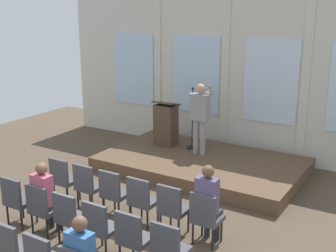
% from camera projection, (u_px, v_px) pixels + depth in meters
% --- Properties ---
extents(rear_partition, '(10.29, 0.14, 4.07)m').
position_uv_depth(rear_partition, '(234.00, 77.00, 11.33)').
color(rear_partition, beige).
rests_on(rear_partition, ground).
extents(stage_platform, '(4.63, 2.75, 0.34)m').
position_uv_depth(stage_platform, '(201.00, 165.00, 10.48)').
color(stage_platform, brown).
rests_on(stage_platform, ground).
extents(speaker, '(0.51, 0.69, 1.72)m').
position_uv_depth(speaker, '(200.00, 114.00, 10.49)').
color(speaker, gray).
rests_on(speaker, stage_platform).
extents(mic_stand, '(0.28, 0.28, 1.55)m').
position_uv_depth(mic_stand, '(192.00, 135.00, 11.07)').
color(mic_stand, black).
rests_on(mic_stand, stage_platform).
extents(lectern, '(0.60, 0.48, 1.16)m').
position_uv_depth(lectern, '(166.00, 124.00, 11.29)').
color(lectern, '#4C3828').
rests_on(lectern, stage_platform).
extents(chair_r0_c0, '(0.46, 0.44, 0.94)m').
position_uv_depth(chair_r0_c0, '(63.00, 177.00, 8.76)').
color(chair_r0_c0, black).
rests_on(chair_r0_c0, ground).
extents(chair_r0_c1, '(0.46, 0.44, 0.94)m').
position_uv_depth(chair_r0_c1, '(87.00, 184.00, 8.44)').
color(chair_r0_c1, black).
rests_on(chair_r0_c1, ground).
extents(chair_r0_c2, '(0.46, 0.44, 0.94)m').
position_uv_depth(chair_r0_c2, '(114.00, 191.00, 8.13)').
color(chair_r0_c2, black).
rests_on(chair_r0_c2, ground).
extents(chair_r0_c3, '(0.46, 0.44, 0.94)m').
position_uv_depth(chair_r0_c3, '(142.00, 198.00, 7.81)').
color(chair_r0_c3, black).
rests_on(chair_r0_c3, ground).
extents(chair_r0_c4, '(0.46, 0.44, 0.94)m').
position_uv_depth(chair_r0_c4, '(172.00, 207.00, 7.49)').
color(chair_r0_c4, black).
rests_on(chair_r0_c4, ground).
extents(chair_r0_c5, '(0.46, 0.44, 0.94)m').
position_uv_depth(chair_r0_c5, '(206.00, 215.00, 7.18)').
color(chair_r0_c5, black).
rests_on(chair_r0_c5, ground).
extents(audience_r0_c5, '(0.36, 0.39, 1.39)m').
position_uv_depth(audience_r0_c5, '(208.00, 201.00, 7.18)').
color(audience_r0_c5, '#2D2D33').
rests_on(audience_r0_c5, ground).
extents(chair_r1_c0, '(0.46, 0.44, 0.94)m').
position_uv_depth(chair_r1_c0, '(17.00, 198.00, 7.82)').
color(chair_r1_c0, black).
rests_on(chair_r1_c0, ground).
extents(chair_r1_c1, '(0.46, 0.44, 0.94)m').
position_uv_depth(chair_r1_c1, '(42.00, 206.00, 7.50)').
color(chair_r1_c1, black).
rests_on(chair_r1_c1, ground).
extents(audience_r1_c1, '(0.36, 0.39, 1.31)m').
position_uv_depth(audience_r1_c1, '(45.00, 194.00, 7.52)').
color(audience_r1_c1, '#2D2D33').
rests_on(audience_r1_c1, ground).
extents(chair_r1_c2, '(0.46, 0.44, 0.94)m').
position_uv_depth(chair_r1_c2, '(70.00, 215.00, 7.18)').
color(chair_r1_c2, black).
rests_on(chair_r1_c2, ground).
extents(chair_r1_c3, '(0.46, 0.44, 0.94)m').
position_uv_depth(chair_r1_c3, '(100.00, 225.00, 6.87)').
color(chair_r1_c3, black).
rests_on(chair_r1_c3, ground).
extents(chair_r1_c4, '(0.46, 0.44, 0.94)m').
position_uv_depth(chair_r1_c4, '(133.00, 236.00, 6.55)').
color(chair_r1_c4, black).
rests_on(chair_r1_c4, ground).
extents(chair_r1_c5, '(0.46, 0.44, 0.94)m').
position_uv_depth(chair_r1_c5, '(169.00, 248.00, 6.24)').
color(chair_r1_c5, black).
rests_on(chair_r1_c5, ground).
extents(chair_r2_c2, '(0.46, 0.44, 0.94)m').
position_uv_depth(chair_r2_c2, '(13.00, 247.00, 6.24)').
color(chair_r2_c2, black).
rests_on(chair_r2_c2, ground).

